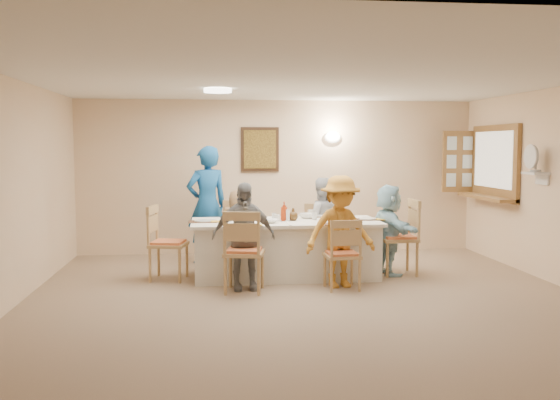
{
  "coord_description": "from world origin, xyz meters",
  "views": [
    {
      "loc": [
        -1.1,
        -6.68,
        1.76
      ],
      "look_at": [
        -0.2,
        1.4,
        1.05
      ],
      "focal_mm": 40.0,
      "sensor_mm": 36.0,
      "label": 1
    }
  ],
  "objects": [
    {
      "name": "placemat_br",
      "position": [
        0.49,
        1.95,
        0.76
      ],
      "size": [
        0.34,
        0.26,
        0.01
      ],
      "primitive_type": "cube",
      "color": "#472B19",
      "rests_on": "dining_table"
    },
    {
      "name": "ground",
      "position": [
        0.0,
        0.0,
        0.0
      ],
      "size": [
        7.0,
        7.0,
        0.0
      ],
      "primitive_type": "plane",
      "color": "#826751"
    },
    {
      "name": "desk_fan",
      "position": [
        3.1,
        1.05,
        1.55
      ],
      "size": [
        0.3,
        0.3,
        0.28
      ],
      "primitive_type": null,
      "color": "#A5A5A8",
      "rests_on": "fan_shelf"
    },
    {
      "name": "ceiling_light",
      "position": [
        -1.0,
        1.5,
        2.47
      ],
      "size": [
        0.36,
        0.36,
        0.05
      ],
      "primitive_type": "cylinder",
      "color": "white",
      "rests_on": "room_walls"
    },
    {
      "name": "serving_hatch",
      "position": [
        3.21,
        2.4,
        1.5
      ],
      "size": [
        0.06,
        1.5,
        1.15
      ],
      "primitive_type": "cube",
      "color": "olive",
      "rests_on": "room_walls"
    },
    {
      "name": "napkin_re",
      "position": [
        1.19,
        1.48,
        0.77
      ],
      "size": [
        0.15,
        0.15,
        0.01
      ],
      "primitive_type": "cube",
      "color": "yellow",
      "rests_on": "dining_table"
    },
    {
      "name": "wall_picture",
      "position": [
        -0.3,
        3.46,
        1.7
      ],
      "size": [
        0.62,
        0.05,
        0.72
      ],
      "color": "#432917",
      "rests_on": "room_walls"
    },
    {
      "name": "plate_fr",
      "position": [
        0.49,
        1.11,
        0.77
      ],
      "size": [
        0.24,
        0.24,
        0.02
      ],
      "primitive_type": "cylinder",
      "color": "white",
      "rests_on": "dining_table"
    },
    {
      "name": "diner_right_end",
      "position": [
        1.31,
        1.53,
        0.62
      ],
      "size": [
        1.24,
        0.65,
        1.24
      ],
      "primitive_type": "imported",
      "rotation": [
        0.0,
        0.0,
        1.7
      ],
      "color": "#ACDDED",
      "rests_on": "ground"
    },
    {
      "name": "fan_shelf",
      "position": [
        3.13,
        1.05,
        1.4
      ],
      "size": [
        0.22,
        0.36,
        0.03
      ],
      "primitive_type": "cube",
      "color": "white",
      "rests_on": "room_walls"
    },
    {
      "name": "placemat_bl",
      "position": [
        -0.71,
        1.95,
        0.76
      ],
      "size": [
        0.32,
        0.24,
        0.01
      ],
      "primitive_type": "cube",
      "color": "#472B19",
      "rests_on": "dining_table"
    },
    {
      "name": "placemat_fl",
      "position": [
        -0.71,
        1.11,
        0.76
      ],
      "size": [
        0.34,
        0.26,
        0.01
      ],
      "primitive_type": "cube",
      "color": "#472B19",
      "rests_on": "dining_table"
    },
    {
      "name": "placemat_le",
      "position": [
        -1.21,
        1.53,
        0.76
      ],
      "size": [
        0.37,
        0.28,
        0.01
      ],
      "primitive_type": "cube",
      "color": "#472B19",
      "rests_on": "dining_table"
    },
    {
      "name": "bowl_a",
      "position": [
        -0.34,
        1.31,
        0.78
      ],
      "size": [
        0.34,
        0.34,
        0.05
      ],
      "primitive_type": "imported",
      "rotation": [
        0.0,
        0.0,
        -0.37
      ],
      "color": "white",
      "rests_on": "dining_table"
    },
    {
      "name": "chair_left_end",
      "position": [
        -1.66,
        1.53,
        0.49
      ],
      "size": [
        0.56,
        0.56,
        0.99
      ],
      "primitive_type": null,
      "rotation": [
        0.0,
        0.0,
        1.37
      ],
      "color": "tan",
      "rests_on": "ground"
    },
    {
      "name": "hatch_sill",
      "position": [
        3.09,
        2.4,
        0.97
      ],
      "size": [
        0.3,
        1.5,
        0.05
      ],
      "primitive_type": "cube",
      "color": "olive",
      "rests_on": "room_walls"
    },
    {
      "name": "drinking_glass",
      "position": [
        -0.26,
        1.58,
        0.82
      ],
      "size": [
        0.06,
        0.06,
        0.09
      ],
      "primitive_type": "cylinder",
      "color": "silver",
      "rests_on": "dining_table"
    },
    {
      "name": "bowl_b",
      "position": [
        0.22,
        1.77,
        0.79
      ],
      "size": [
        0.38,
        0.38,
        0.07
      ],
      "primitive_type": "imported",
      "rotation": [
        0.0,
        0.0,
        -0.41
      ],
      "color": "white",
      "rests_on": "dining_table"
    },
    {
      "name": "wall_sconce",
      "position": [
        0.9,
        3.44,
        1.9
      ],
      "size": [
        0.26,
        0.09,
        0.18
      ],
      "primitive_type": "ellipsoid",
      "color": "white",
      "rests_on": "room_walls"
    },
    {
      "name": "chair_front_left",
      "position": [
        -0.71,
        0.73,
        0.5
      ],
      "size": [
        0.56,
        0.56,
        1.0
      ],
      "primitive_type": null,
      "rotation": [
        0.0,
        0.0,
        2.95
      ],
      "color": "tan",
      "rests_on": "ground"
    },
    {
      "name": "caregiver",
      "position": [
        -1.16,
        2.68,
        0.88
      ],
      "size": [
        0.94,
        0.87,
        1.76
      ],
      "primitive_type": "imported",
      "rotation": [
        0.0,
        0.0,
        3.53
      ],
      "color": "#165291",
      "rests_on": "ground"
    },
    {
      "name": "chair_right_end",
      "position": [
        1.44,
        1.53,
        0.52
      ],
      "size": [
        0.5,
        0.5,
        1.04
      ],
      "primitive_type": null,
      "rotation": [
        0.0,
        0.0,
        -1.57
      ],
      "color": "tan",
      "rests_on": "ground"
    },
    {
      "name": "placemat_re",
      "position": [
        1.01,
        1.53,
        0.76
      ],
      "size": [
        0.38,
        0.28,
        0.01
      ],
      "primitive_type": "cube",
      "color": "#472B19",
      "rests_on": "dining_table"
    },
    {
      "name": "plate_br",
      "position": [
        0.49,
        1.95,
        0.77
      ],
      "size": [
        0.22,
        0.22,
        0.01
      ],
      "primitive_type": "cylinder",
      "color": "white",
      "rests_on": "dining_table"
    },
    {
      "name": "condiment_ketchup",
      "position": [
        -0.13,
        1.51,
        0.89
      ],
      "size": [
        0.14,
        0.14,
        0.26
      ],
      "primitive_type": "imported",
      "rotation": [
        0.0,
        0.0,
        -0.23
      ],
      "color": "#B9340F",
      "rests_on": "dining_table"
    },
    {
      "name": "chair_back_left",
      "position": [
        -0.71,
        2.33,
        0.48
      ],
      "size": [
        0.47,
        0.47,
        0.96
      ],
      "primitive_type": null,
      "rotation": [
        0.0,
        0.0,
        0.02
      ],
      "color": "tan",
      "rests_on": "ground"
    },
    {
      "name": "diner_back_left",
      "position": [
        -0.71,
        2.21,
        0.57
      ],
      "size": [
        0.63,
        0.48,
        1.14
      ],
      "primitive_type": "imported",
      "rotation": [
        0.0,
        0.0,
        3.24
      ],
      "color": "brown",
      "rests_on": "ground"
    },
    {
      "name": "chair_back_right",
      "position": [
        0.49,
        2.33,
        0.45
      ],
      "size": [
        0.44,
        0.44,
        0.9
      ],
      "primitive_type": null,
      "rotation": [
        0.0,
        0.0,
        -0.01
      ],
      "color": "tan",
      "rests_on": "ground"
    },
    {
      "name": "dining_table",
      "position": [
        -0.11,
        1.53,
        0.38
      ],
      "size": [
        2.5,
        1.06,
        0.76
      ],
      "primitive_type": "cube",
      "color": "silver",
      "rests_on": "ground"
    },
    {
      "name": "condiment_malt",
      "position": [
        -0.01,
        1.53,
        0.84
      ],
      "size": [
        0.15,
        0.15,
        0.17
      ],
      "primitive_type": "imported",
      "rotation": [
        0.0,
        0.0,
        -0.05
      ],
      "color": "#4D3314",
      "rests_on": "dining_table"
    },
    {
      "name": "diner_front_left",
      "position": [
        -0.71,
        0.85,
        0.66
      ],
      "size": [
        0.82,
        0.44,
        1.32
      ],
      "primitive_type": "imported",
      "rotation": [
        0.0,
        0.0,
        0.08
      ],
      "color": "gray",
      "rests_on": "ground"
    },
    {
      "name": "plate_bl",
      "position": [
        -0.71,
        1.95,
        0.77
      ],
      "size": [
        0.23,
        0.23,
        0.01
      ],
      "primitive_type": "cylinder",
      "color": "white",
      "rests_on": "dining_table"
    },
    {
      "name": "napkin_fl",
      "position": [
        -0.53,
        1.06,
        0.77
      ],
      "size": [
        0.13,
        0.13,
        0.01
      ],
      "primitive_type": "cube",
      "color": "yellow",
      "rests_on": "dining_table"
    },
    {
      "name": "napkin_bl",
      "position": [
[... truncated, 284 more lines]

